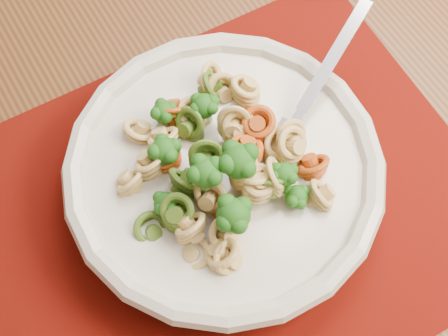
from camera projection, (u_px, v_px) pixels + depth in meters
dining_table at (86, 161)px, 0.67m from camera, size 1.50×1.05×0.72m
placemat at (220, 213)px, 0.55m from camera, size 0.50×0.42×0.00m
pasta_bowl at (224, 173)px, 0.53m from camera, size 0.27×0.27×0.05m
pasta_broccoli_heap at (224, 165)px, 0.51m from camera, size 0.23×0.23×0.06m
fork at (286, 136)px, 0.52m from camera, size 0.18×0.08×0.08m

